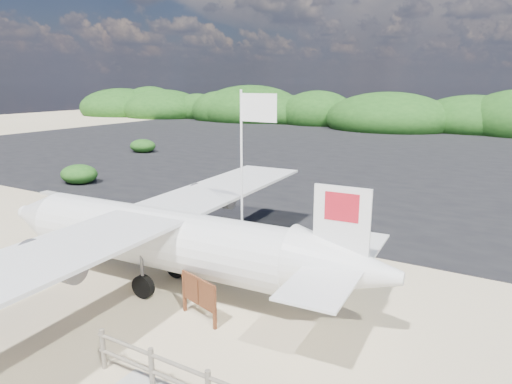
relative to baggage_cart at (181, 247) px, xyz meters
The scene contains 10 objects.
ground 2.23m from the baggage_cart, 73.66° to the right, with size 160.00×160.00×0.00m, color beige.
asphalt_apron 27.86m from the baggage_cart, 88.71° to the left, with size 90.00×50.00×0.04m, color #B2B2B2, non-canonical shape.
lagoon 8.40m from the baggage_cart, behind, with size 9.00×7.00×0.40m, color #B2B2B2, non-canonical shape.
vegetation_band 52.86m from the baggage_cart, 89.32° to the left, with size 124.00×8.00×4.40m, color #B2B2B2, non-canonical shape.
baggage_cart is the anchor object (origin of this frame).
flagpole 4.22m from the baggage_cart, 21.85° to the right, with size 1.25×0.52×6.27m, color white, non-canonical shape.
signboard 5.95m from the baggage_cart, 45.46° to the right, with size 1.58×0.15×1.30m, color brown, non-canonical shape.
crew_a 1.32m from the baggage_cart, 81.29° to the left, with size 0.60×0.39×1.64m, color #14234D.
crew_b 2.07m from the baggage_cart, 168.05° to the right, with size 0.78×0.61×1.60m, color #14234D.
aircraft_small 29.47m from the baggage_cart, 107.16° to the left, with size 6.20×6.20×2.23m, color #B2B2B2, non-canonical shape.
Camera 1 is at (10.80, -11.27, 6.51)m, focal length 32.00 mm.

